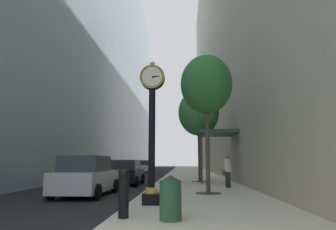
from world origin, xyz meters
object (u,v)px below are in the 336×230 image
Objects in this scene: car_black_near at (125,173)px; street_clock at (152,123)px; trash_bin at (171,197)px; bollard_third at (151,178)px; car_white_trailing at (145,167)px; car_silver_mid at (86,176)px; car_grey_far at (126,169)px; bollard_nearest at (124,192)px; street_tree_near at (206,85)px; pedestrian_walking at (227,170)px; street_tree_mid_near at (199,113)px.

street_clock is at bearing -73.98° from car_black_near.
trash_bin is 12.61m from car_black_near.
car_white_trailing reaches higher than bollard_third.
car_silver_mid is 16.70m from car_grey_far.
street_clock is at bearing 105.89° from trash_bin.
street_clock is at bearing -46.45° from car_silver_mid.
bollard_nearest is 12.11m from car_black_near.
pedestrian_walking is (1.23, 2.85, -3.88)m from street_tree_near.
car_white_trailing reaches higher than trash_bin.
street_clock is at bearing -117.86° from pedestrian_walking.
car_grey_far is at bearing 112.11° from street_tree_near.
car_silver_mid reaches higher than bollard_nearest.
street_clock is 3.40m from trash_bin.
bollard_nearest is 14.13m from street_tree_mid_near.
car_white_trailing reaches higher than bollard_nearest.
pedestrian_walking is at bearing 66.61° from street_tree_near.
car_silver_mid is 0.91× the size of car_grey_far.
street_tree_near is at bearing -51.66° from car_black_near.
car_black_near is (-6.06, 3.25, -0.27)m from pedestrian_walking.
car_grey_far is at bearing -92.82° from car_white_trailing.
car_black_near is (-2.31, 11.89, 0.01)m from bollard_nearest.
pedestrian_walking is at bearing 23.36° from car_silver_mid.
street_clock reaches higher than trash_bin.
street_clock is 4.01× the size of bollard_third.
pedestrian_walking is at bearing 66.53° from bollard_nearest.
street_clock is 4.01× the size of bollard_nearest.
bollard_nearest is 0.28× the size of car_white_trailing.
pedestrian_walking is (1.23, -4.65, -3.79)m from street_tree_mid_near.
street_tree_mid_near is at bearing 54.44° from car_silver_mid.
street_tree_near is 7.50m from street_tree_mid_near.
bollard_third is at bearing 90.00° from bollard_nearest.
car_black_near is at bearing 105.99° from trash_bin.
car_black_near reaches higher than bollard_nearest.
bollard_third is at bearing -148.31° from pedestrian_walking.
street_tree_near is 27.84m from car_white_trailing.
car_grey_far is (-6.76, 9.15, -4.07)m from street_tree_mid_near.
street_clock is 0.75× the size of street_tree_mid_near.
car_white_trailing is at bearing 93.97° from car_black_near.
street_clock reaches higher than bollard_nearest.
car_white_trailing is at bearing 98.51° from trash_bin.
car_silver_mid is (-4.01, 6.02, 0.16)m from trash_bin.
car_grey_far is (-1.41, 16.64, -0.07)m from car_silver_mid.
car_grey_far is (-5.41, 22.67, 0.09)m from trash_bin.
street_tree_mid_near is at bearing 84.29° from trash_bin.
bollard_nearest is 1.19m from trash_bin.
street_tree_near reaches higher than car_black_near.
street_tree_near is 1.30× the size of car_grey_far.
car_black_near reaches higher than car_grey_far.
street_clock is 4.47m from bollard_third.
car_silver_mid reaches higher than car_grey_far.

